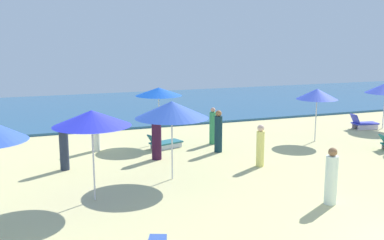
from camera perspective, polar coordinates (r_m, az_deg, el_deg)
name	(u,v)px	position (r m, az deg, el deg)	size (l,w,h in m)	color
ocean	(153,105)	(30.75, -4.93, 1.87)	(60.00, 14.37, 0.12)	#275882
umbrella_0	(92,118)	(12.94, -12.49, 0.22)	(2.20, 2.20, 2.63)	silver
umbrella_1	(172,110)	(14.62, -2.56, 1.31)	(2.40, 2.40, 2.60)	silver
lounge_chair_3_0	(363,123)	(24.65, 20.74, -0.39)	(1.43, 0.82, 0.78)	silver
umbrella_5	(317,94)	(20.78, 15.46, 3.17)	(1.83, 1.83, 2.38)	silver
umbrella_7	(159,92)	(19.68, -4.22, 3.57)	(2.02, 2.02, 2.48)	silver
lounge_chair_7_0	(164,143)	(19.15, -3.52, -2.87)	(1.56, 1.04, 0.63)	silver
beachgoer_0	(64,148)	(16.57, -15.80, -3.46)	(0.45, 0.45, 1.63)	#262F42
beachgoer_1	(157,140)	(17.36, -4.48, -2.49)	(0.50, 0.50, 1.65)	#35132F
beachgoer_3	(213,127)	(19.80, 2.64, -0.86)	(0.38, 0.38, 1.61)	#36915A
beachgoer_4	(95,133)	(18.96, -12.05, -1.62)	(0.48, 0.48, 1.62)	white
beachgoer_5	(331,178)	(13.35, 17.11, -6.95)	(0.38, 0.38, 1.63)	white
beachgoer_6	(260,146)	(16.58, 8.59, -3.28)	(0.34, 0.34, 1.54)	#F3E975
beachgoer_7	(218,132)	(18.40, 3.34, -1.55)	(0.32, 0.32, 1.72)	#13303C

